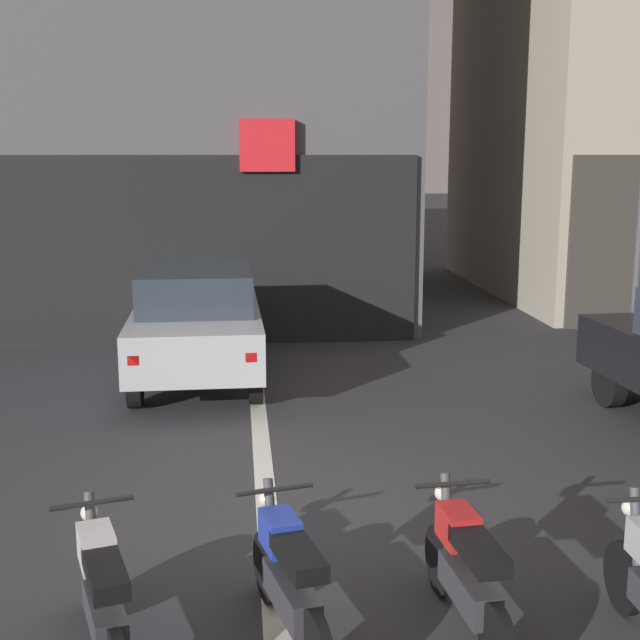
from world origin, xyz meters
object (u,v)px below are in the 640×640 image
(car_white_down_street, at_px, (316,251))
(motorcycle_white_row_leftmost, at_px, (103,595))
(car_silver_crossing_near, at_px, (197,320))
(motorcycle_blue_row_left_mid, at_px, (289,578))
(motorcycle_red_row_centre, at_px, (466,571))

(car_white_down_street, bearing_deg, motorcycle_white_row_leftmost, -100.29)
(car_silver_crossing_near, distance_m, motorcycle_blue_row_left_mid, 6.90)
(car_silver_crossing_near, distance_m, motorcycle_red_row_centre, 7.18)
(car_white_down_street, xyz_separation_m, motorcycle_red_row_centre, (-0.39, -15.31, -0.43))
(motorcycle_red_row_centre, bearing_deg, car_white_down_street, 88.55)
(car_white_down_street, xyz_separation_m, motorcycle_blue_row_left_mid, (-1.59, -15.29, -0.43))
(car_silver_crossing_near, bearing_deg, car_white_down_street, 73.58)
(car_silver_crossing_near, bearing_deg, motorcycle_red_row_centre, -72.95)
(car_silver_crossing_near, relative_size, motorcycle_blue_row_left_mid, 2.52)
(car_silver_crossing_near, relative_size, car_white_down_street, 0.96)
(motorcycle_blue_row_left_mid, relative_size, motorcycle_red_row_centre, 0.98)
(car_white_down_street, bearing_deg, motorcycle_red_row_centre, -91.45)
(car_white_down_street, relative_size, motorcycle_white_row_leftmost, 2.65)
(car_white_down_street, height_order, motorcycle_white_row_leftmost, car_white_down_street)
(motorcycle_white_row_leftmost, bearing_deg, car_silver_crossing_near, 87.49)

